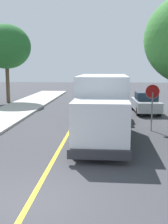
# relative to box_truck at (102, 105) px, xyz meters

# --- Properties ---
(ground_plane) EXTENTS (120.00, 120.00, 0.00)m
(ground_plane) POSITION_rel_box_truck_xyz_m (-1.88, -6.95, -1.77)
(ground_plane) COLOR #38383D
(centre_line_yellow) EXTENTS (0.16, 56.00, 0.01)m
(centre_line_yellow) POSITION_rel_box_truck_xyz_m (-1.88, 3.05, -1.76)
(centre_line_yellow) COLOR gold
(centre_line_yellow) RESTS_ON ground
(box_truck) EXTENTS (2.51, 7.21, 3.20)m
(box_truck) POSITION_rel_box_truck_xyz_m (0.00, 0.00, 0.00)
(box_truck) COLOR silver
(box_truck) RESTS_ON ground
(parked_car_near) EXTENTS (1.85, 4.42, 1.67)m
(parked_car_near) POSITION_rel_box_truck_xyz_m (0.68, 5.85, -0.97)
(parked_car_near) COLOR black
(parked_car_near) RESTS_ON ground
(parked_car_mid) EXTENTS (1.98, 4.47, 1.67)m
(parked_car_mid) POSITION_rel_box_truck_xyz_m (0.38, 12.94, -0.97)
(parked_car_mid) COLOR #2D4793
(parked_car_mid) RESTS_ON ground
(parked_car_far) EXTENTS (2.01, 4.48, 1.67)m
(parked_car_far) POSITION_rel_box_truck_xyz_m (0.13, 19.90, -0.97)
(parked_car_far) COLOR #4C564C
(parked_car_far) RESTS_ON ground
(parked_van_across) EXTENTS (1.95, 4.46, 1.67)m
(parked_van_across) POSITION_rel_box_truck_xyz_m (3.33, 8.73, -0.97)
(parked_van_across) COLOR #B7B7BC
(parked_van_across) RESTS_ON ground
(stop_sign) EXTENTS (0.80, 0.10, 2.65)m
(stop_sign) POSITION_rel_box_truck_xyz_m (2.79, 2.27, 0.09)
(stop_sign) COLOR gray
(stop_sign) RESTS_ON ground
(street_tree_down_block) EXTENTS (4.89, 4.89, 7.82)m
(street_tree_down_block) POSITION_rel_box_truck_xyz_m (-9.82, 14.57, 3.84)
(street_tree_down_block) COLOR brown
(street_tree_down_block) RESTS_ON ground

